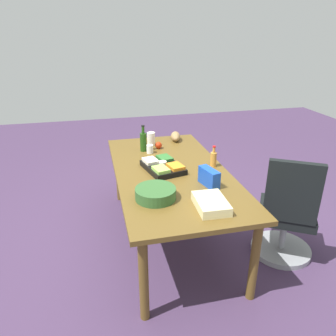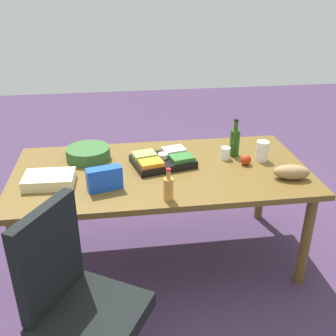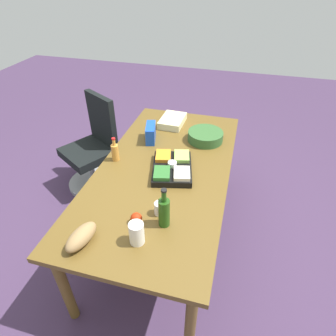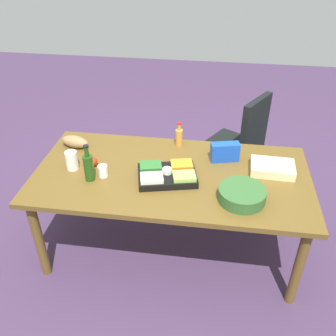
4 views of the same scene
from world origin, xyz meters
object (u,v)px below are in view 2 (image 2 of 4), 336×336
object	(u,v)px
wine_bottle	(235,142)
veggie_tray	(163,160)
conference_table	(161,178)
chip_bag_blue	(104,179)
sheet_cake	(49,180)
office_chair	(83,320)
mayo_jar	(262,151)
apple_red	(246,160)
salad_bowl	(88,153)
paper_cup	(225,153)
bread_loaf	(292,172)
dressing_bottle	(168,188)

from	to	relation	value
wine_bottle	veggie_tray	world-z (taller)	wine_bottle
conference_table	chip_bag_blue	bearing A→B (deg)	-148.50
sheet_cake	office_chair	bearing A→B (deg)	-74.90
mayo_jar	chip_bag_blue	bearing A→B (deg)	-166.04
apple_red	conference_table	bearing A→B (deg)	179.01
wine_bottle	salad_bowl	size ratio (longest dim) A/B	0.90
conference_table	wine_bottle	xyz separation A→B (m)	(0.58, 0.16, 0.18)
veggie_tray	mayo_jar	bearing A→B (deg)	-2.00
paper_cup	sheet_cake	distance (m)	1.26
bread_loaf	wine_bottle	bearing A→B (deg)	121.78
sheet_cake	mayo_jar	world-z (taller)	mayo_jar
dressing_bottle	apple_red	distance (m)	0.74
paper_cup	sheet_cake	bearing A→B (deg)	-169.41
office_chair	wine_bottle	distance (m)	1.64
chip_bag_blue	apple_red	bearing A→B (deg)	12.79
bread_loaf	apple_red	world-z (taller)	bread_loaf
sheet_cake	apple_red	distance (m)	1.36
sheet_cake	salad_bowl	bearing A→B (deg)	57.75
paper_cup	sheet_cake	xyz separation A→B (m)	(-1.24, -0.23, -0.01)
chip_bag_blue	sheet_cake	xyz separation A→B (m)	(-0.36, 0.11, -0.04)
wine_bottle	sheet_cake	world-z (taller)	wine_bottle
paper_cup	veggie_tray	world-z (taller)	paper_cup
bread_loaf	veggie_tray	xyz separation A→B (m)	(-0.82, 0.34, -0.01)
paper_cup	wine_bottle	bearing A→B (deg)	33.43
bread_loaf	dressing_bottle	bearing A→B (deg)	-169.68
office_chair	dressing_bottle	size ratio (longest dim) A/B	4.90
chip_bag_blue	mayo_jar	world-z (taller)	chip_bag_blue
veggie_tray	apple_red	distance (m)	0.59
mayo_jar	wine_bottle	bearing A→B (deg)	146.19
chip_bag_blue	dressing_bottle	xyz separation A→B (m)	(0.38, -0.18, 0.00)
bread_loaf	sheet_cake	size ratio (longest dim) A/B	0.75
bread_loaf	dressing_bottle	xyz separation A→B (m)	(-0.85, -0.15, 0.03)
paper_cup	bread_loaf	bearing A→B (deg)	-47.07
office_chair	wine_bottle	size ratio (longest dim) A/B	3.54
office_chair	veggie_tray	size ratio (longest dim) A/B	2.14
salad_bowl	sheet_cake	distance (m)	0.44
conference_table	veggie_tray	distance (m)	0.13
chip_bag_blue	paper_cup	xyz separation A→B (m)	(0.88, 0.35, -0.03)
chip_bag_blue	bread_loaf	size ratio (longest dim) A/B	0.92
veggie_tray	sheet_cake	bearing A→B (deg)	-165.76
mayo_jar	apple_red	world-z (taller)	mayo_jar
wine_bottle	veggie_tray	distance (m)	0.57
paper_cup	apple_red	world-z (taller)	paper_cup
sheet_cake	chip_bag_blue	bearing A→B (deg)	-17.64
salad_bowl	paper_cup	bearing A→B (deg)	-7.92
chip_bag_blue	veggie_tray	bearing A→B (deg)	36.98
office_chair	bread_loaf	world-z (taller)	office_chair
salad_bowl	mayo_jar	bearing A→B (deg)	-9.10
salad_bowl	dressing_bottle	world-z (taller)	dressing_bottle
office_chair	mayo_jar	world-z (taller)	office_chair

